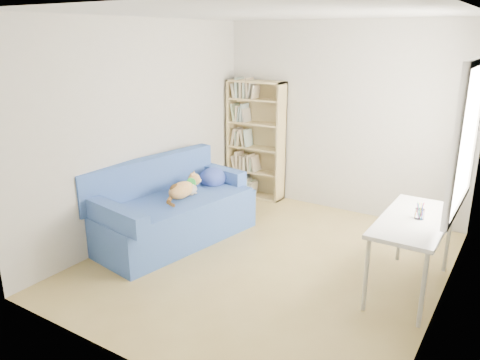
# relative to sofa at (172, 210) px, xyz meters

# --- Properties ---
(ground) EXTENTS (4.00, 4.00, 0.00)m
(ground) POSITION_rel_sofa_xyz_m (1.31, 0.06, -0.37)
(ground) COLOR #A48B4A
(ground) RESTS_ON ground
(room_shell) EXTENTS (3.54, 4.04, 2.62)m
(room_shell) POSITION_rel_sofa_xyz_m (1.41, 0.10, 1.27)
(room_shell) COLOR silver
(room_shell) RESTS_ON ground
(sofa) EXTENTS (1.25, 2.13, 0.98)m
(sofa) POSITION_rel_sofa_xyz_m (0.00, 0.00, 0.00)
(sofa) COLOR #27478D
(sofa) RESTS_ON ground
(bookshelf) EXTENTS (0.88, 0.27, 1.77)m
(bookshelf) POSITION_rel_sofa_xyz_m (0.05, 1.91, 0.45)
(bookshelf) COLOR tan
(bookshelf) RESTS_ON ground
(desk) EXTENTS (0.59, 1.28, 0.75)m
(desk) POSITION_rel_sofa_xyz_m (2.74, 0.30, 0.31)
(desk) COLOR white
(desk) RESTS_ON ground
(pen_cup) EXTENTS (0.09, 0.09, 0.17)m
(pen_cup) POSITION_rel_sofa_xyz_m (2.78, 0.31, 0.44)
(pen_cup) COLOR white
(pen_cup) RESTS_ON desk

